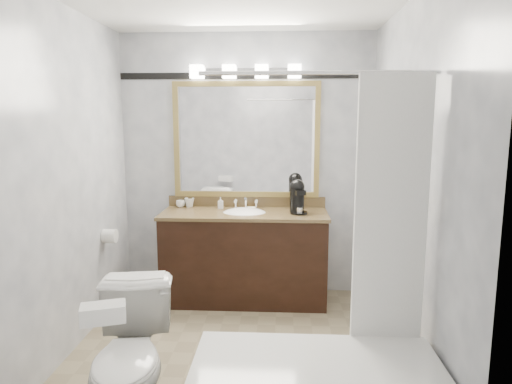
% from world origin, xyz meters
% --- Properties ---
extents(room, '(2.42, 2.62, 2.52)m').
position_xyz_m(room, '(0.00, 0.00, 1.25)').
color(room, gray).
rests_on(room, ground).
extents(vanity, '(1.53, 0.58, 0.97)m').
position_xyz_m(vanity, '(0.00, 1.02, 0.44)').
color(vanity, black).
rests_on(vanity, ground).
extents(mirror, '(1.40, 0.04, 1.10)m').
position_xyz_m(mirror, '(0.00, 1.28, 1.50)').
color(mirror, tan).
rests_on(mirror, room).
extents(vanity_light_bar, '(1.02, 0.14, 0.12)m').
position_xyz_m(vanity_light_bar, '(0.00, 1.23, 2.13)').
color(vanity_light_bar, silver).
rests_on(vanity_light_bar, room).
extents(accent_stripe, '(2.40, 0.01, 0.06)m').
position_xyz_m(accent_stripe, '(0.00, 1.29, 2.10)').
color(accent_stripe, black).
rests_on(accent_stripe, room).
extents(tp_roll, '(0.11, 0.12, 0.12)m').
position_xyz_m(tp_roll, '(-1.14, 0.66, 0.70)').
color(tp_roll, white).
rests_on(tp_roll, room).
extents(toilet, '(0.55, 0.81, 0.77)m').
position_xyz_m(toilet, '(-0.49, -0.79, 0.38)').
color(toilet, white).
rests_on(toilet, ground).
extents(tissue_box, '(0.23, 0.17, 0.08)m').
position_xyz_m(tissue_box, '(-0.49, -1.12, 0.81)').
color(tissue_box, white).
rests_on(tissue_box, toilet).
extents(coffee_maker, '(0.16, 0.20, 0.31)m').
position_xyz_m(coffee_maker, '(0.49, 1.02, 1.01)').
color(coffee_maker, black).
rests_on(coffee_maker, vanity).
extents(cup_left, '(0.10, 0.10, 0.07)m').
position_xyz_m(cup_left, '(-0.64, 1.21, 0.88)').
color(cup_left, white).
rests_on(cup_left, vanity).
extents(cup_right, '(0.13, 0.13, 0.09)m').
position_xyz_m(cup_right, '(-0.55, 1.23, 0.89)').
color(cup_right, white).
rests_on(cup_right, vanity).
extents(soap_bottle_a, '(0.05, 0.05, 0.11)m').
position_xyz_m(soap_bottle_a, '(-0.24, 1.17, 0.91)').
color(soap_bottle_a, white).
rests_on(soap_bottle_a, vanity).
extents(soap_bar, '(0.08, 0.06, 0.02)m').
position_xyz_m(soap_bar, '(0.06, 1.13, 0.86)').
color(soap_bar, beige).
rests_on(soap_bar, vanity).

